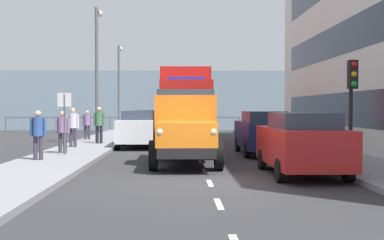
{
  "coord_description": "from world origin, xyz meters",
  "views": [
    {
      "loc": [
        0.79,
        12.42,
        1.85
      ],
      "look_at": [
        0.03,
        -13.76,
        1.21
      ],
      "focal_mm": 46.2,
      "sensor_mm": 36.0,
      "label": 1
    }
  ],
  "objects_px": {
    "pedestrian_with_bag": "(73,124)",
    "pedestrian_couple_a": "(87,123)",
    "lamp_post_far": "(119,80)",
    "truck_vintage_orange": "(185,129)",
    "pedestrian_couple_b": "(38,131)",
    "traffic_light_near": "(352,88)",
    "lorry_cargo_red": "(185,104)",
    "car_white_oppositeside_0": "(139,128)",
    "car_black_oppositeside_1": "(147,124)",
    "street_sign": "(65,113)",
    "pedestrian_near_railing": "(63,129)",
    "car_navy_kerbside_1": "(263,132)",
    "lamp_post_promenade": "(97,62)",
    "car_red_kerbside_near": "(302,143)",
    "pedestrian_strolling": "(99,122)"
  },
  "relations": [
    {
      "from": "pedestrian_with_bag",
      "to": "pedestrian_couple_a",
      "type": "bearing_deg",
      "value": -86.22
    },
    {
      "from": "lamp_post_far",
      "to": "truck_vintage_orange",
      "type": "bearing_deg",
      "value": 102.69
    },
    {
      "from": "pedestrian_couple_b",
      "to": "traffic_light_near",
      "type": "relative_size",
      "value": 0.51
    },
    {
      "from": "lorry_cargo_red",
      "to": "car_white_oppositeside_0",
      "type": "bearing_deg",
      "value": 51.23
    },
    {
      "from": "pedestrian_couple_a",
      "to": "pedestrian_with_bag",
      "type": "bearing_deg",
      "value": 93.78
    },
    {
      "from": "car_black_oppositeside_1",
      "to": "street_sign",
      "type": "distance_m",
      "value": 11.76
    },
    {
      "from": "pedestrian_near_railing",
      "to": "pedestrian_with_bag",
      "type": "height_order",
      "value": "pedestrian_with_bag"
    },
    {
      "from": "lorry_cargo_red",
      "to": "pedestrian_couple_b",
      "type": "xyz_separation_m",
      "value": [
        4.96,
        9.57,
        -0.98
      ]
    },
    {
      "from": "car_black_oppositeside_1",
      "to": "traffic_light_near",
      "type": "distance_m",
      "value": 16.08
    },
    {
      "from": "car_navy_kerbside_1",
      "to": "pedestrian_with_bag",
      "type": "relative_size",
      "value": 2.6
    },
    {
      "from": "pedestrian_with_bag",
      "to": "traffic_light_near",
      "type": "relative_size",
      "value": 0.53
    },
    {
      "from": "truck_vintage_orange",
      "to": "lamp_post_promenade",
      "type": "bearing_deg",
      "value": -64.89
    },
    {
      "from": "car_red_kerbside_near",
      "to": "car_white_oppositeside_0",
      "type": "bearing_deg",
      "value": -61.79
    },
    {
      "from": "truck_vintage_orange",
      "to": "pedestrian_couple_b",
      "type": "height_order",
      "value": "truck_vintage_orange"
    },
    {
      "from": "truck_vintage_orange",
      "to": "pedestrian_strolling",
      "type": "relative_size",
      "value": 3.21
    },
    {
      "from": "truck_vintage_orange",
      "to": "lorry_cargo_red",
      "type": "bearing_deg",
      "value": -90.84
    },
    {
      "from": "truck_vintage_orange",
      "to": "pedestrian_near_railing",
      "type": "xyz_separation_m",
      "value": [
        4.61,
        -2.97,
        -0.11
      ]
    },
    {
      "from": "truck_vintage_orange",
      "to": "pedestrian_near_railing",
      "type": "relative_size",
      "value": 3.58
    },
    {
      "from": "car_navy_kerbside_1",
      "to": "traffic_light_near",
      "type": "distance_m",
      "value": 4.86
    },
    {
      "from": "car_navy_kerbside_1",
      "to": "lamp_post_far",
      "type": "relative_size",
      "value": 0.72
    },
    {
      "from": "street_sign",
      "to": "lamp_post_promenade",
      "type": "bearing_deg",
      "value": -90.68
    },
    {
      "from": "lamp_post_far",
      "to": "pedestrian_couple_b",
      "type": "bearing_deg",
      "value": 88.89
    },
    {
      "from": "pedestrian_with_bag",
      "to": "pedestrian_strolling",
      "type": "relative_size",
      "value": 0.97
    },
    {
      "from": "pedestrian_couple_b",
      "to": "traffic_light_near",
      "type": "bearing_deg",
      "value": 174.89
    },
    {
      "from": "pedestrian_near_railing",
      "to": "lamp_post_promenade",
      "type": "relative_size",
      "value": 0.23
    },
    {
      "from": "pedestrian_near_railing",
      "to": "pedestrian_couple_a",
      "type": "distance_m",
      "value": 8.12
    },
    {
      "from": "truck_vintage_orange",
      "to": "lorry_cargo_red",
      "type": "height_order",
      "value": "lorry_cargo_red"
    },
    {
      "from": "pedestrian_with_bag",
      "to": "lorry_cargo_red",
      "type": "bearing_deg",
      "value": -139.49
    },
    {
      "from": "car_white_oppositeside_0",
      "to": "pedestrian_with_bag",
      "type": "relative_size",
      "value": 2.43
    },
    {
      "from": "lamp_post_promenade",
      "to": "lamp_post_far",
      "type": "bearing_deg",
      "value": -89.19
    },
    {
      "from": "pedestrian_near_railing",
      "to": "street_sign",
      "type": "xyz_separation_m",
      "value": [
        -0.23,
        0.69,
        0.61
      ]
    },
    {
      "from": "lorry_cargo_red",
      "to": "pedestrian_near_railing",
      "type": "distance_m",
      "value": 8.54
    },
    {
      "from": "car_white_oppositeside_0",
      "to": "car_red_kerbside_near",
      "type": "bearing_deg",
      "value": 118.21
    },
    {
      "from": "truck_vintage_orange",
      "to": "car_red_kerbside_near",
      "type": "distance_m",
      "value": 3.99
    },
    {
      "from": "car_red_kerbside_near",
      "to": "pedestrian_couple_a",
      "type": "relative_size",
      "value": 2.7
    },
    {
      "from": "car_black_oppositeside_1",
      "to": "car_white_oppositeside_0",
      "type": "bearing_deg",
      "value": 90.0
    },
    {
      "from": "car_black_oppositeside_1",
      "to": "car_red_kerbside_near",
      "type": "bearing_deg",
      "value": 107.78
    },
    {
      "from": "pedestrian_strolling",
      "to": "traffic_light_near",
      "type": "xyz_separation_m",
      "value": [
        -9.25,
        8.44,
        1.29
      ]
    },
    {
      "from": "lorry_cargo_red",
      "to": "pedestrian_near_railing",
      "type": "xyz_separation_m",
      "value": [
        4.75,
        7.03,
        -1.0
      ]
    },
    {
      "from": "car_black_oppositeside_1",
      "to": "pedestrian_couple_b",
      "type": "bearing_deg",
      "value": 78.34
    },
    {
      "from": "lorry_cargo_red",
      "to": "car_navy_kerbside_1",
      "type": "bearing_deg",
      "value": 115.23
    },
    {
      "from": "car_black_oppositeside_1",
      "to": "pedestrian_near_railing",
      "type": "distance_m",
      "value": 11.11
    },
    {
      "from": "pedestrian_couple_a",
      "to": "street_sign",
      "type": "height_order",
      "value": "street_sign"
    },
    {
      "from": "car_black_oppositeside_1",
      "to": "pedestrian_couple_b",
      "type": "relative_size",
      "value": 2.76
    },
    {
      "from": "traffic_light_near",
      "to": "car_red_kerbside_near",
      "type": "bearing_deg",
      "value": 43.36
    },
    {
      "from": "lamp_post_far",
      "to": "lamp_post_promenade",
      "type": "bearing_deg",
      "value": 90.81
    },
    {
      "from": "car_red_kerbside_near",
      "to": "lamp_post_far",
      "type": "height_order",
      "value": "lamp_post_far"
    },
    {
      "from": "car_black_oppositeside_1",
      "to": "traffic_light_near",
      "type": "height_order",
      "value": "traffic_light_near"
    },
    {
      "from": "traffic_light_near",
      "to": "lamp_post_far",
      "type": "xyz_separation_m",
      "value": [
        9.67,
        -20.18,
        1.38
      ]
    },
    {
      "from": "car_navy_kerbside_1",
      "to": "pedestrian_couple_a",
      "type": "height_order",
      "value": "car_navy_kerbside_1"
    }
  ]
}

